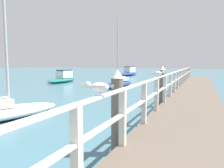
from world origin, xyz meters
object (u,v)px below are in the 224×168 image
Objects in this scene: seagull_background at (158,73)px; boat_3 at (1,111)px; dock_piling_far at (162,86)px; boat_2 at (119,83)px; seagull_foreground at (99,87)px; boat_6 at (63,78)px; boat_1 at (129,72)px; dock_piling_near at (117,112)px.

boat_3 is (-5.52, -1.70, -1.46)m from seagull_background.
boat_2 is at bearing 125.47° from dock_piling_far.
boat_2 is at bearing 107.30° from boat_3.
seagull_foreground reaches higher than boat_6.
seagull_foreground is 0.07× the size of boat_1.
boat_2 is 1.26× the size of boat_6.
dock_piling_far is 3.21m from seagull_background.
boat_3 is at bearing -75.68° from boat_1.
boat_1 reaches higher than boat_6.
seagull_foreground is at bearing -77.29° from dock_piling_near.
dock_piling_near is 0.43× the size of boat_6.
seagull_background is (0.39, 2.79, 0.78)m from dock_piling_near.
seagull_foreground is 6.32m from boat_3.
boat_3 reaches higher than seagull_foreground.
boat_3 is at bearing -137.00° from dock_piling_far.
dock_piling_far is 4.39× the size of seagull_foreground.
dock_piling_far is 7.57m from seagull_foreground.
dock_piling_near is 30.99m from boat_1.
dock_piling_far is at bearing -174.13° from seagull_background.
dock_piling_near is 13.84m from boat_2.
seagull_background is at bearing 35.06° from boat_3.
boat_3 reaches higher than dock_piling_near.
boat_6 is (-7.23, 13.64, 0.15)m from boat_3.
boat_3 is (-5.13, -4.79, -0.69)m from dock_piling_far.
boat_6 is at bearing 135.90° from boat_3.
seagull_foreground reaches higher than boat_1.
dock_piling_near is 5.87m from dock_piling_far.
dock_piling_far is at bearing -37.48° from boat_6.
boat_3 is (-5.51, 2.74, -1.46)m from seagull_foreground.
dock_piling_near is 19.24m from boat_6.
boat_1 is 28.71m from boat_3.
seagull_background reaches higher than boat_1.
boat_2 reaches higher than boat_3.
dock_piling_far is 0.43× the size of boat_6.
dock_piling_near is at bearing -9.24° from seagull_background.
boat_1 is 1.18× the size of boat_3.
boat_2 is 11.80m from boat_3.
boat_2 is at bearing -153.24° from seagull_background.
dock_piling_near reaches higher than boat_6.
boat_1 is 14.95m from boat_6.
boat_3 is 15.44m from boat_6.
dock_piling_near is at bearing -11.74° from seagull_foreground.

